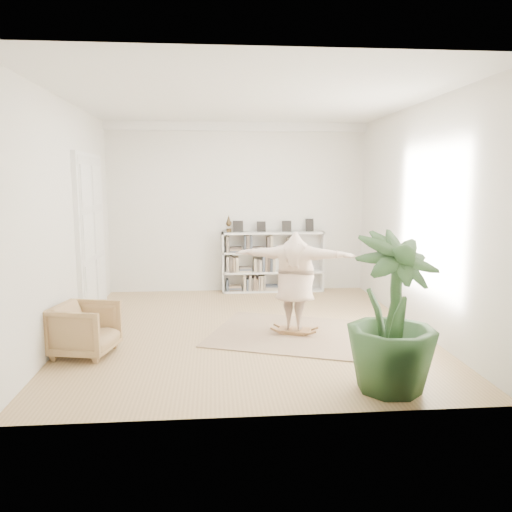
{
  "coord_description": "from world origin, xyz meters",
  "views": [
    {
      "loc": [
        -0.52,
        -7.77,
        2.37
      ],
      "look_at": [
        0.18,
        0.4,
        1.14
      ],
      "focal_mm": 35.0,
      "sensor_mm": 36.0,
      "label": 1
    }
  ],
  "objects_px": {
    "bookshelf": "(273,262)",
    "person": "(295,279)",
    "rocker_board": "(294,330)",
    "armchair": "(85,329)",
    "houseplant": "(392,313)"
  },
  "relations": [
    {
      "from": "bookshelf",
      "to": "person",
      "type": "distance_m",
      "value": 3.14
    },
    {
      "from": "rocker_board",
      "to": "bookshelf",
      "type": "bearing_deg",
      "value": 109.91
    },
    {
      "from": "rocker_board",
      "to": "person",
      "type": "xyz_separation_m",
      "value": [
        0.0,
        0.0,
        0.82
      ]
    },
    {
      "from": "armchair",
      "to": "houseplant",
      "type": "relative_size",
      "value": 0.44
    },
    {
      "from": "armchair",
      "to": "person",
      "type": "relative_size",
      "value": 0.42
    },
    {
      "from": "bookshelf",
      "to": "houseplant",
      "type": "relative_size",
      "value": 1.21
    },
    {
      "from": "bookshelf",
      "to": "person",
      "type": "xyz_separation_m",
      "value": [
        -0.02,
        -3.13,
        0.26
      ]
    },
    {
      "from": "rocker_board",
      "to": "houseplant",
      "type": "height_order",
      "value": "houseplant"
    },
    {
      "from": "bookshelf",
      "to": "armchair",
      "type": "bearing_deg",
      "value": -128.8
    },
    {
      "from": "bookshelf",
      "to": "person",
      "type": "relative_size",
      "value": 1.17
    },
    {
      "from": "bookshelf",
      "to": "rocker_board",
      "type": "relative_size",
      "value": 3.88
    },
    {
      "from": "armchair",
      "to": "bookshelf",
      "type": "bearing_deg",
      "value": -26.22
    },
    {
      "from": "bookshelf",
      "to": "houseplant",
      "type": "distance_m",
      "value": 5.34
    },
    {
      "from": "person",
      "to": "houseplant",
      "type": "relative_size",
      "value": 1.04
    },
    {
      "from": "rocker_board",
      "to": "person",
      "type": "relative_size",
      "value": 0.3
    }
  ]
}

